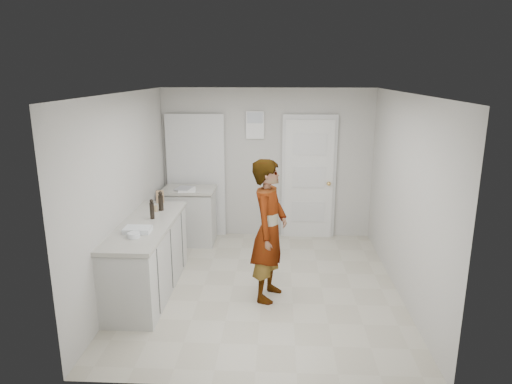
# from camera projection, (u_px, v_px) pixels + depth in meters

# --- Properties ---
(ground) EXTENTS (4.00, 4.00, 0.00)m
(ground) POSITION_uv_depth(u_px,v_px,m) (262.00, 286.00, 6.03)
(ground) COLOR #AFA893
(ground) RESTS_ON ground
(room_shell) EXTENTS (4.00, 4.00, 4.00)m
(room_shell) POSITION_uv_depth(u_px,v_px,m) (257.00, 178.00, 7.66)
(room_shell) COLOR #BCBAB1
(room_shell) RESTS_ON ground
(main_counter) EXTENTS (0.64, 1.96, 0.93)m
(main_counter) POSITION_uv_depth(u_px,v_px,m) (148.00, 260.00, 5.79)
(main_counter) COLOR #B6B7B2
(main_counter) RESTS_ON ground
(side_counter) EXTENTS (0.84, 0.61, 0.93)m
(side_counter) POSITION_uv_depth(u_px,v_px,m) (190.00, 218.00, 7.47)
(side_counter) COLOR #B6B7B2
(side_counter) RESTS_ON ground
(person) EXTENTS (0.58, 0.73, 1.76)m
(person) POSITION_uv_depth(u_px,v_px,m) (269.00, 230.00, 5.53)
(person) COLOR silver
(person) RESTS_ON ground
(cake_mix_box) EXTENTS (0.12, 0.07, 0.18)m
(cake_mix_box) POSITION_uv_depth(u_px,v_px,m) (160.00, 197.00, 6.52)
(cake_mix_box) COLOR #8C6146
(cake_mix_box) RESTS_ON main_counter
(spice_jar) EXTENTS (0.05, 0.05, 0.08)m
(spice_jar) POSITION_uv_depth(u_px,v_px,m) (156.00, 209.00, 6.12)
(spice_jar) COLOR tan
(spice_jar) RESTS_ON main_counter
(oil_cruet_a) EXTENTS (0.07, 0.07, 0.27)m
(oil_cruet_a) POSITION_uv_depth(u_px,v_px,m) (161.00, 201.00, 6.15)
(oil_cruet_a) COLOR black
(oil_cruet_a) RESTS_ON main_counter
(oil_cruet_b) EXTENTS (0.06, 0.06, 0.26)m
(oil_cruet_b) POSITION_uv_depth(u_px,v_px,m) (152.00, 209.00, 5.80)
(oil_cruet_b) COLOR black
(oil_cruet_b) RESTS_ON main_counter
(baking_dish) EXTENTS (0.31, 0.22, 0.05)m
(baking_dish) POSITION_uv_depth(u_px,v_px,m) (138.00, 230.00, 5.35)
(baking_dish) COLOR silver
(baking_dish) RESTS_ON main_counter
(egg_bowl) EXTENTS (0.14, 0.14, 0.05)m
(egg_bowl) POSITION_uv_depth(u_px,v_px,m) (134.00, 235.00, 5.17)
(egg_bowl) COLOR silver
(egg_bowl) RESTS_ON main_counter
(papers) EXTENTS (0.33, 0.39, 0.01)m
(papers) POSITION_uv_depth(u_px,v_px,m) (187.00, 190.00, 7.24)
(papers) COLOR white
(papers) RESTS_ON side_counter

